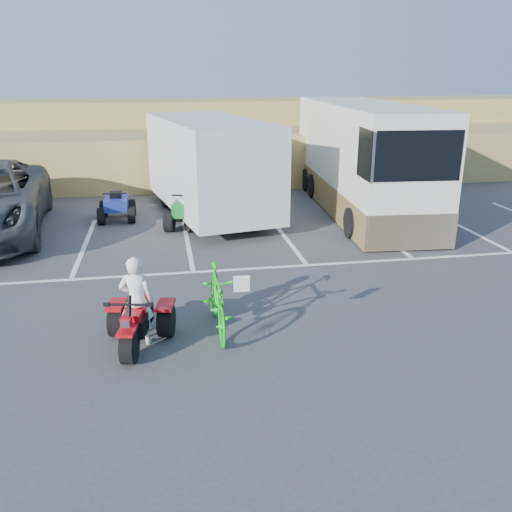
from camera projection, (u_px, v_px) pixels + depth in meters
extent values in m
plane|color=#3D3D40|center=(202.00, 316.00, 10.18)|extent=(100.00, 100.00, 0.00)
cube|color=white|center=(85.00, 245.00, 14.39)|extent=(0.12, 5.00, 0.01)
cube|color=white|center=(187.00, 239.00, 14.84)|extent=(0.12, 5.00, 0.01)
cube|color=white|center=(283.00, 234.00, 15.28)|extent=(0.12, 5.00, 0.01)
cube|color=white|center=(374.00, 230.00, 15.73)|extent=(0.12, 5.00, 0.01)
cube|color=white|center=(459.00, 226.00, 16.17)|extent=(0.12, 5.00, 0.01)
cube|color=white|center=(193.00, 272.00, 12.42)|extent=(28.00, 0.12, 0.01)
cube|color=olive|center=(174.00, 155.00, 22.91)|extent=(40.00, 6.00, 2.00)
cube|color=olive|center=(171.00, 124.00, 25.84)|extent=(40.00, 4.00, 2.20)
imported|color=white|center=(137.00, 301.00, 8.95)|extent=(0.62, 0.47, 1.54)
imported|color=#14BF19|center=(217.00, 301.00, 9.42)|extent=(0.56, 1.95, 1.17)
cube|color=silver|center=(209.00, 163.00, 16.83)|extent=(3.81, 6.83, 2.69)
cylinder|color=black|center=(210.00, 204.00, 17.25)|extent=(2.47, 1.21, 0.75)
cube|color=silver|center=(361.00, 157.00, 17.65)|extent=(2.99, 9.53, 3.38)
cube|color=brown|center=(358.00, 193.00, 18.05)|extent=(3.04, 9.53, 0.94)
cube|color=black|center=(419.00, 156.00, 12.99)|extent=(2.15, 0.17, 1.22)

